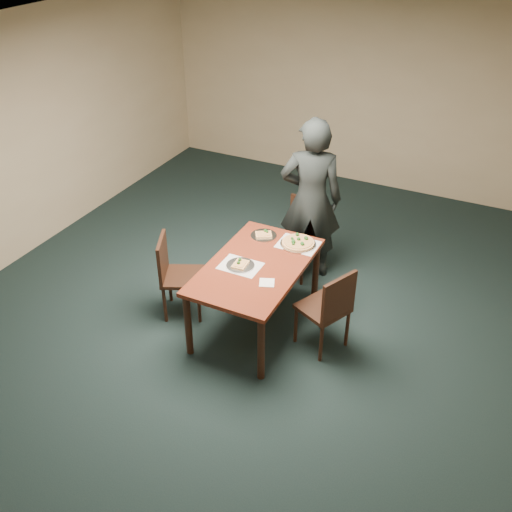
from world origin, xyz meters
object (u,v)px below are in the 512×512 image
at_px(slice_plate_near, 240,265).
at_px(diner, 311,200).
at_px(chair_right, 329,306).
at_px(dining_table, 256,272).
at_px(slice_plate_far, 264,235).
at_px(chair_far, 301,232).
at_px(pizza_pan, 298,243).
at_px(chair_left, 175,272).

bearing_deg(slice_plate_near, diner, 79.04).
bearing_deg(chair_right, dining_table, -67.02).
height_order(chair_right, slice_plate_far, chair_right).
relative_size(dining_table, chair_far, 1.65).
distance_m(chair_far, pizza_pan, 0.70).
bearing_deg(slice_plate_far, pizza_pan, -0.19).
height_order(chair_far, chair_left, same).
distance_m(dining_table, chair_left, 0.89).
xyz_separation_m(chair_left, chair_right, (1.65, 0.15, 0.00)).
relative_size(chair_far, slice_plate_near, 3.25).
bearing_deg(dining_table, slice_plate_near, -144.74).
bearing_deg(slice_plate_near, chair_left, -172.89).
distance_m(chair_left, chair_right, 1.66).
xyz_separation_m(dining_table, slice_plate_near, (-0.13, -0.09, 0.11)).
bearing_deg(chair_right, chair_left, -59.70).
distance_m(chair_right, pizza_pan, 0.83).
distance_m(diner, slice_plate_near, 1.29).
relative_size(chair_left, slice_plate_near, 3.25).
bearing_deg(diner, chair_left, 34.27).
height_order(chair_right, slice_plate_near, chair_right).
bearing_deg(dining_table, chair_right, -1.97).
distance_m(dining_table, chair_far, 1.16).
xyz_separation_m(chair_right, slice_plate_near, (-0.92, -0.06, 0.25)).
height_order(slice_plate_near, slice_plate_far, slice_plate_near).
distance_m(chair_right, slice_plate_far, 1.14).
xyz_separation_m(chair_far, slice_plate_near, (-0.15, -1.24, 0.25)).
distance_m(chair_right, diner, 1.44).
height_order(pizza_pan, slice_plate_far, pizza_pan).
relative_size(chair_far, chair_left, 1.00).
distance_m(dining_table, pizza_pan, 0.59).
bearing_deg(pizza_pan, diner, 100.50).
height_order(chair_left, slice_plate_near, chair_left).
height_order(chair_far, slice_plate_near, chair_far).
bearing_deg(dining_table, chair_far, 89.03).
height_order(chair_right, pizza_pan, chair_right).
bearing_deg(dining_table, pizza_pan, 66.51).
xyz_separation_m(chair_far, chair_left, (-0.88, -1.33, 0.00)).
bearing_deg(diner, chair_right, 99.92).
relative_size(chair_far, pizza_pan, 2.42).
relative_size(chair_left, slice_plate_far, 3.25).
height_order(chair_right, diner, diner).
xyz_separation_m(chair_far, diner, (0.09, 0.01, 0.44)).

